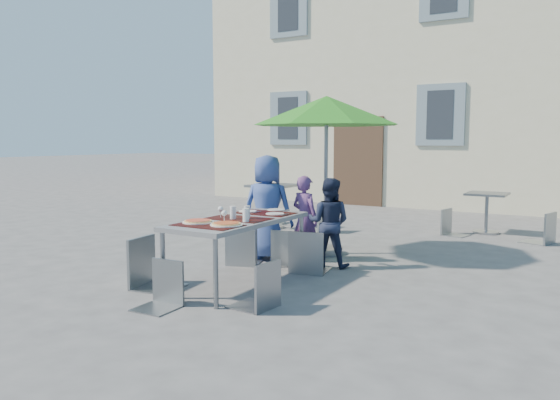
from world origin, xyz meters
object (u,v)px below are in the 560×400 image
Objects in this scene: chair_3 at (149,232)px; chair_1 at (288,226)px; pizza_near_left at (198,221)px; child_0 at (267,207)px; bg_chair_r_1 at (544,208)px; cafe_table_0 at (272,197)px; bg_chair_l_0 at (266,195)px; child_2 at (329,223)px; chair_4 at (260,256)px; bg_chair_r_0 at (320,200)px; chair_5 at (161,257)px; patio_umbrella at (327,113)px; pizza_near_right at (226,224)px; cafe_table_1 at (487,206)px; child_1 at (305,218)px; chair_2 at (308,226)px; chair_0 at (242,225)px; bg_chair_l_1 at (452,207)px; dining_table at (238,224)px.

chair_1 is at bearing 66.20° from chair_3.
pizza_near_left is 0.23× the size of child_0.
pizza_near_left is at bearing -120.66° from bg_chair_r_1.
chair_3 is at bearing -76.92° from cafe_table_0.
bg_chair_r_1 reaches higher than bg_chair_l_0.
child_2 is 1.95m from chair_4.
bg_chair_r_0 is (-1.50, 4.30, 0.06)m from chair_4.
chair_4 reaches higher than chair_5.
bg_chair_r_1 is at bearing 12.51° from bg_chair_r_0.
child_0 is 1.58m from patio_umbrella.
pizza_near_right is 0.39× the size of chair_1.
child_2 is 1.61× the size of cafe_table_1.
pizza_near_right is 0.29× the size of child_1.
child_2 is at bearing 74.51° from chair_5.
chair_2 is 1.02× the size of bg_chair_r_0.
bg_chair_r_1 is (2.92, 4.93, -0.21)m from pizza_near_left.
chair_5 is at bearing 62.89° from child_2.
chair_0 is 1.91m from chair_5.
chair_2 is 4.26m from bg_chair_r_1.
chair_0 reaches higher than pizza_near_left.
bg_chair_r_1 is at bearing 68.19° from chair_4.
child_1 is 1.62× the size of cafe_table_1.
cafe_table_1 is 0.84× the size of bg_chair_l_1.
patio_umbrella is (0.29, 2.50, 1.24)m from pizza_near_left.
chair_5 is 4.79m from bg_chair_r_0.
pizza_near_left is 0.33× the size of chair_2.
pizza_near_left is 0.29× the size of child_2.
child_1 reaches higher than cafe_table_1.
chair_4 is at bearing -50.01° from chair_0.
chair_4 reaches higher than pizza_near_right.
pizza_near_left is 4.19m from bg_chair_r_0.
chair_0 is 1.13× the size of cafe_table_0.
child_0 is 1.35× the size of chair_3.
chair_3 is 1.11× the size of bg_chair_r_1.
chair_3 is (-1.28, -1.92, 0.05)m from child_2.
child_1 reaches higher than bg_chair_r_1.
chair_0 is at bearing -84.08° from bg_chair_r_0.
patio_umbrella reaches higher than child_0.
bg_chair_l_0 is at bearing -164.77° from cafe_table_1.
bg_chair_r_0 is at bearing 102.30° from dining_table.
bg_chair_r_1 is at bearing -137.04° from child_2.
child_2 is at bearing -103.89° from bg_chair_l_1.
pizza_near_left is 0.29× the size of child_1.
chair_1 is 0.39× the size of patio_umbrella.
child_2 is at bearing -109.08° from cafe_table_1.
bg_chair_r_1 is (2.30, 3.58, -0.03)m from chair_2.
pizza_near_left is 0.36× the size of chair_0.
child_0 is 0.48m from chair_1.
child_2 is at bearing -45.32° from cafe_table_0.
chair_3 is at bearing -113.80° from chair_1.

